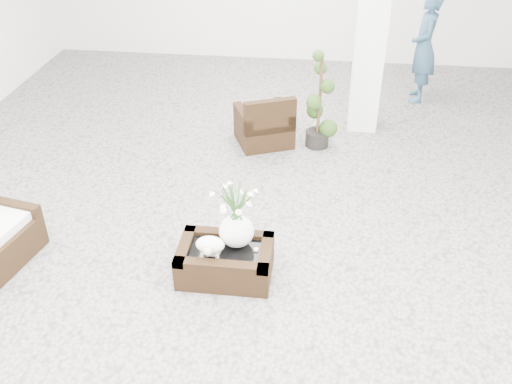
# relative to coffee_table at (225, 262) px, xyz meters

# --- Properties ---
(ground) EXTENTS (11.00, 11.00, 0.00)m
(ground) POSITION_rel_coffee_table_xyz_m (0.23, 0.67, -0.16)
(ground) COLOR gray
(ground) RESTS_ON ground
(column) EXTENTS (0.40, 0.40, 3.50)m
(column) POSITION_rel_coffee_table_xyz_m (1.43, 3.47, 1.59)
(column) COLOR white
(column) RESTS_ON ground
(coffee_table) EXTENTS (0.90, 0.60, 0.31)m
(coffee_table) POSITION_rel_coffee_table_xyz_m (0.00, 0.00, 0.00)
(coffee_table) COLOR black
(coffee_table) RESTS_ON ground
(sheep_figurine) EXTENTS (0.28, 0.23, 0.21)m
(sheep_figurine) POSITION_rel_coffee_table_xyz_m (-0.12, -0.10, 0.26)
(sheep_figurine) COLOR white
(sheep_figurine) RESTS_ON coffee_table
(planter_narcissus) EXTENTS (0.44, 0.44, 0.80)m
(planter_narcissus) POSITION_rel_coffee_table_xyz_m (0.10, 0.10, 0.56)
(planter_narcissus) COLOR white
(planter_narcissus) RESTS_ON coffee_table
(tealight) EXTENTS (0.04, 0.04, 0.03)m
(tealight) POSITION_rel_coffee_table_xyz_m (0.30, 0.02, 0.17)
(tealight) COLOR white
(tealight) RESTS_ON coffee_table
(armchair) EXTENTS (0.90, 0.89, 0.74)m
(armchair) POSITION_rel_coffee_table_xyz_m (0.07, 2.81, 0.22)
(armchair) COLOR black
(armchair) RESTS_ON ground
(topiary) EXTENTS (0.36, 0.36, 1.33)m
(topiary) POSITION_rel_coffee_table_xyz_m (0.81, 2.80, 0.51)
(topiary) COLOR #233D13
(topiary) RESTS_ON ground
(shopper) EXTENTS (0.43, 0.64, 1.71)m
(shopper) POSITION_rel_coffee_table_xyz_m (2.34, 4.58, 0.70)
(shopper) COLOR #2D4D64
(shopper) RESTS_ON ground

